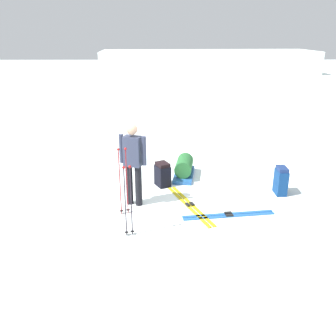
% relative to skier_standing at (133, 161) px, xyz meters
% --- Properties ---
extents(ground_plane, '(80.00, 80.00, 0.00)m').
position_rel_skier_standing_xyz_m(ground_plane, '(0.69, 0.25, -0.95)').
color(ground_plane, white).
extents(distant_snow_ridge, '(18.06, 5.94, 1.84)m').
position_rel_skier_standing_xyz_m(distant_snow_ridge, '(4.31, 24.90, -0.03)').
color(distant_snow_ridge, white).
rests_on(distant_snow_ridge, ground_plane).
extents(skier_standing, '(0.54, 0.32, 1.70)m').
position_rel_skier_standing_xyz_m(skier_standing, '(0.00, 0.00, 0.00)').
color(skier_standing, black).
rests_on(skier_standing, ground_plane).
extents(ski_pair_near, '(1.81, 0.41, 0.05)m').
position_rel_skier_standing_xyz_m(ski_pair_near, '(1.86, -0.52, -0.94)').
color(ski_pair_near, '#21589E').
rests_on(ski_pair_near, ground_plane).
extents(ski_pair_far, '(0.87, 1.84, 0.05)m').
position_rel_skier_standing_xyz_m(ski_pair_far, '(1.14, -0.09, -0.94)').
color(ski_pair_far, gold).
rests_on(ski_pair_far, ground_plane).
extents(backpack_large_dark, '(0.22, 0.37, 0.62)m').
position_rel_skier_standing_xyz_m(backpack_large_dark, '(3.15, 0.47, -0.65)').
color(backpack_large_dark, navy).
rests_on(backpack_large_dark, ground_plane).
extents(backpack_bright, '(0.40, 0.44, 0.56)m').
position_rel_skier_standing_xyz_m(backpack_bright, '(0.58, 0.95, -0.68)').
color(backpack_bright, black).
rests_on(backpack_bright, ground_plane).
extents(ski_poles_planted_near, '(0.20, 0.11, 1.34)m').
position_rel_skier_standing_xyz_m(ski_poles_planted_near, '(-0.16, -0.39, -0.21)').
color(ski_poles_planted_near, maroon).
rests_on(ski_poles_planted_near, ground_plane).
extents(ski_poles_planted_far, '(0.17, 0.10, 1.30)m').
position_rel_skier_standing_xyz_m(ski_poles_planted_far, '(0.01, -1.20, -0.23)').
color(ski_poles_planted_far, black).
rests_on(ski_poles_planted_far, ground_plane).
extents(gear_sled, '(0.60, 1.14, 0.49)m').
position_rel_skier_standing_xyz_m(gear_sled, '(1.10, 1.50, -0.73)').
color(gear_sled, '#22508E').
rests_on(gear_sled, ground_plane).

